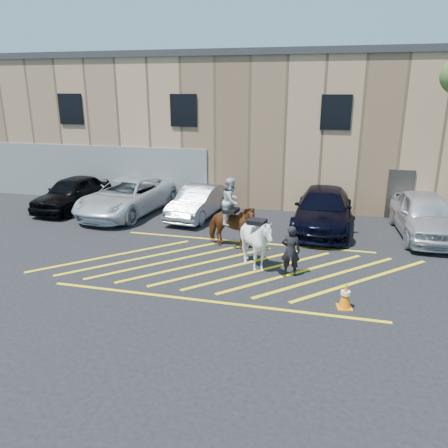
% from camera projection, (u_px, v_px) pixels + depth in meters
% --- Properties ---
extents(ground, '(90.00, 90.00, 0.00)m').
position_uv_depth(ground, '(232.00, 264.00, 14.58)').
color(ground, black).
rests_on(ground, ground).
extents(car_black_suv, '(2.22, 4.76, 1.58)m').
position_uv_depth(car_black_suv, '(73.00, 193.00, 20.98)').
color(car_black_suv, black).
rests_on(car_black_suv, ground).
extents(car_white_pickup, '(3.39, 6.09, 1.61)m').
position_uv_depth(car_white_pickup, '(127.00, 196.00, 20.22)').
color(car_white_pickup, silver).
rests_on(car_white_pickup, ground).
extents(car_silver_sedan, '(1.95, 4.37, 1.39)m').
position_uv_depth(car_silver_sedan, '(198.00, 202.00, 19.66)').
color(car_silver_sedan, gray).
rests_on(car_silver_sedan, ground).
extents(car_blue_suv, '(2.42, 5.61, 1.61)m').
position_uv_depth(car_blue_suv, '(323.00, 209.00, 18.06)').
color(car_blue_suv, black).
rests_on(car_blue_suv, ground).
extents(car_white_suv, '(2.35, 5.19, 1.73)m').
position_uv_depth(car_white_suv, '(425.00, 215.00, 17.05)').
color(car_white_suv, silver).
rests_on(car_white_suv, ground).
extents(handler, '(0.60, 0.40, 1.61)m').
position_uv_depth(handler, '(291.00, 251.00, 13.46)').
color(handler, black).
rests_on(handler, ground).
extents(warehouse, '(32.42, 10.20, 7.30)m').
position_uv_depth(warehouse, '(280.00, 124.00, 24.60)').
color(warehouse, tan).
rests_on(warehouse, ground).
extents(hatching_zone, '(12.60, 5.12, 0.01)m').
position_uv_depth(hatching_zone, '(230.00, 267.00, 14.30)').
color(hatching_zone, yellow).
rests_on(hatching_zone, ground).
extents(mounted_bay, '(2.09, 1.20, 2.60)m').
position_uv_depth(mounted_bay, '(231.00, 220.00, 15.75)').
color(mounted_bay, '#5A3715').
rests_on(mounted_bay, ground).
extents(saddled_white, '(1.64, 1.79, 1.79)m').
position_uv_depth(saddled_white, '(256.00, 243.00, 13.89)').
color(saddled_white, white).
rests_on(saddled_white, ground).
extents(traffic_cone, '(0.44, 0.44, 0.73)m').
position_uv_depth(traffic_cone, '(345.00, 295.00, 11.53)').
color(traffic_cone, orange).
rests_on(traffic_cone, ground).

